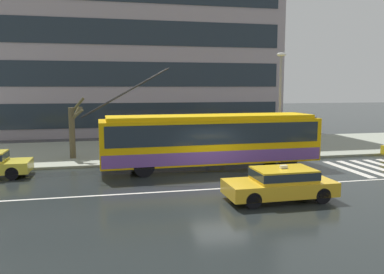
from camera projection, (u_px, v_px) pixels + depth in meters
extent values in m
plane|color=black|center=(220.00, 182.00, 18.37)|extent=(160.00, 160.00, 0.00)
cube|color=gray|center=(182.00, 149.00, 27.64)|extent=(80.00, 10.00, 0.14)
cube|color=beige|center=(347.00, 169.00, 21.20)|extent=(0.44, 4.40, 0.01)
cube|color=beige|center=(362.00, 168.00, 21.39)|extent=(0.44, 4.40, 0.01)
cube|color=beige|center=(376.00, 168.00, 21.58)|extent=(0.44, 4.40, 0.01)
cube|color=silver|center=(228.00, 188.00, 17.21)|extent=(72.00, 0.14, 0.01)
cube|color=#EAAE07|center=(211.00, 140.00, 21.12)|extent=(11.86, 2.76, 2.31)
cube|color=#EAB107|center=(211.00, 117.00, 20.96)|extent=(11.14, 2.50, 0.20)
cube|color=#1E2833|center=(211.00, 132.00, 21.06)|extent=(11.39, 2.78, 1.06)
cube|color=#6B4396|center=(211.00, 154.00, 21.22)|extent=(11.74, 2.79, 0.65)
cube|color=#1E2833|center=(309.00, 129.00, 22.44)|extent=(0.18, 2.16, 1.16)
cube|color=black|center=(307.00, 119.00, 22.33)|extent=(0.21, 1.87, 0.28)
cylinder|color=black|center=(125.00, 92.00, 20.06)|extent=(4.40, 0.18, 2.49)
cylinder|color=black|center=(126.00, 93.00, 19.39)|extent=(4.40, 0.18, 2.49)
cylinder|color=black|center=(270.00, 153.00, 23.24)|extent=(1.05, 0.33, 1.04)
cylinder|color=black|center=(288.00, 160.00, 21.17)|extent=(1.05, 0.33, 1.04)
cylinder|color=black|center=(139.00, 159.00, 21.41)|extent=(1.05, 0.33, 1.04)
cylinder|color=black|center=(144.00, 166.00, 19.33)|extent=(1.05, 0.33, 1.04)
cube|color=gold|center=(279.00, 187.00, 15.36)|extent=(4.29, 1.88, 0.55)
cube|color=gold|center=(283.00, 174.00, 15.33)|extent=(2.32, 1.60, 0.48)
cube|color=#1E2833|center=(284.00, 174.00, 15.32)|extent=(2.37, 1.62, 0.31)
cube|color=silver|center=(284.00, 167.00, 15.29)|extent=(0.28, 0.16, 0.12)
cylinder|color=black|center=(253.00, 200.00, 14.28)|extent=(0.62, 0.21, 0.62)
cylinder|color=black|center=(238.00, 189.00, 15.85)|extent=(0.62, 0.21, 0.62)
cylinder|color=black|center=(322.00, 196.00, 14.91)|extent=(0.62, 0.21, 0.62)
cylinder|color=black|center=(301.00, 185.00, 16.48)|extent=(0.62, 0.21, 0.62)
cylinder|color=black|center=(19.00, 167.00, 20.29)|extent=(0.62, 0.20, 0.62)
cylinder|color=black|center=(12.00, 173.00, 18.76)|extent=(0.62, 0.20, 0.62)
cylinder|color=navy|center=(208.00, 150.00, 23.87)|extent=(0.14, 0.14, 0.86)
cylinder|color=navy|center=(207.00, 151.00, 23.71)|extent=(0.14, 0.14, 0.86)
cylinder|color=#50312D|center=(208.00, 138.00, 23.69)|extent=(0.47, 0.47, 0.64)
sphere|color=tan|center=(208.00, 131.00, 23.64)|extent=(0.22, 0.22, 0.22)
cylinder|color=#525747|center=(223.00, 146.00, 25.57)|extent=(0.14, 0.14, 0.89)
cylinder|color=#525747|center=(223.00, 146.00, 25.41)|extent=(0.14, 0.14, 0.89)
cylinder|color=#512E24|center=(223.00, 135.00, 25.39)|extent=(0.47, 0.47, 0.61)
sphere|color=tan|center=(223.00, 128.00, 25.34)|extent=(0.24, 0.24, 0.24)
cone|color=#CD366E|center=(224.00, 124.00, 25.42)|extent=(1.33, 1.33, 0.26)
cylinder|color=#333333|center=(223.00, 132.00, 25.49)|extent=(0.02, 0.02, 0.78)
cylinder|color=gray|center=(280.00, 107.00, 24.20)|extent=(0.16, 0.16, 6.13)
ellipsoid|color=silver|center=(281.00, 55.00, 23.80)|extent=(0.60, 0.32, 0.24)
cylinder|color=brown|center=(72.00, 133.00, 23.52)|extent=(0.36, 0.36, 3.07)
cylinder|color=brown|center=(77.00, 114.00, 23.18)|extent=(0.86, 0.74, 0.69)
cylinder|color=#4E4A2B|center=(77.00, 105.00, 23.42)|extent=(0.87, 0.24, 0.97)
cylinder|color=brown|center=(75.00, 114.00, 23.76)|extent=(0.60, 0.88, 0.92)
cylinder|color=#4E4837|center=(77.00, 114.00, 23.93)|extent=(0.71, 1.16, 0.91)
cube|color=#978D96|center=(136.00, 43.00, 40.05)|extent=(26.87, 12.99, 17.80)
cube|color=#1E2833|center=(143.00, 115.00, 34.62)|extent=(25.25, 0.06, 2.14)
cube|color=#1E2833|center=(142.00, 74.00, 34.16)|extent=(25.25, 0.06, 2.14)
cube|color=#1E2833|center=(141.00, 33.00, 33.70)|extent=(25.25, 0.06, 2.14)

